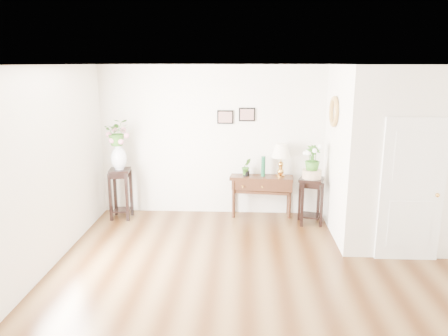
# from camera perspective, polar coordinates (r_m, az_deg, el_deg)

# --- Properties ---
(floor) EXTENTS (6.00, 5.50, 0.02)m
(floor) POSITION_cam_1_polar(r_m,az_deg,el_deg) (6.02, 5.38, -14.46)
(floor) COLOR brown
(floor) RESTS_ON ground
(ceiling) EXTENTS (6.00, 5.50, 0.02)m
(ceiling) POSITION_cam_1_polar(r_m,az_deg,el_deg) (5.32, 6.06, 13.25)
(ceiling) COLOR white
(ceiling) RESTS_ON ground
(wall_back) EXTENTS (6.00, 0.02, 2.80)m
(wall_back) POSITION_cam_1_polar(r_m,az_deg,el_deg) (8.19, 4.73, 3.51)
(wall_back) COLOR white
(wall_back) RESTS_ON ground
(wall_front) EXTENTS (6.00, 0.02, 2.80)m
(wall_front) POSITION_cam_1_polar(r_m,az_deg,el_deg) (2.94, 8.51, -15.48)
(wall_front) COLOR white
(wall_front) RESTS_ON ground
(wall_left) EXTENTS (0.02, 5.50, 2.80)m
(wall_left) POSITION_cam_1_polar(r_m,az_deg,el_deg) (6.12, -23.59, -1.03)
(wall_left) COLOR white
(wall_left) RESTS_ON ground
(partition) EXTENTS (1.80, 1.95, 2.80)m
(partition) POSITION_cam_1_polar(r_m,az_deg,el_deg) (7.61, 21.00, 1.88)
(partition) COLOR white
(partition) RESTS_ON floor
(door) EXTENTS (0.90, 0.05, 2.10)m
(door) POSITION_cam_1_polar(r_m,az_deg,el_deg) (6.78, 23.33, -2.74)
(door) COLOR white
(door) RESTS_ON floor
(art_print_left) EXTENTS (0.30, 0.02, 0.25)m
(art_print_left) POSITION_cam_1_polar(r_m,az_deg,el_deg) (8.11, 0.17, 6.66)
(art_print_left) COLOR black
(art_print_left) RESTS_ON wall_back
(art_print_right) EXTENTS (0.30, 0.02, 0.25)m
(art_print_right) POSITION_cam_1_polar(r_m,az_deg,el_deg) (8.09, 3.02, 6.99)
(art_print_right) COLOR black
(art_print_right) RESTS_ON wall_back
(wall_ornament) EXTENTS (0.07, 0.51, 0.51)m
(wall_ornament) POSITION_cam_1_polar(r_m,az_deg,el_deg) (7.40, 14.14, 7.16)
(wall_ornament) COLOR #B19449
(wall_ornament) RESTS_ON partition
(console_table) EXTENTS (1.19, 0.50, 0.77)m
(console_table) POSITION_cam_1_polar(r_m,az_deg,el_deg) (8.25, 4.88, -3.66)
(console_table) COLOR black
(console_table) RESTS_ON floor
(table_lamp) EXTENTS (0.46, 0.46, 0.62)m
(table_lamp) POSITION_cam_1_polar(r_m,az_deg,el_deg) (8.09, 7.45, 1.32)
(table_lamp) COLOR gold
(table_lamp) RESTS_ON console_table
(green_vase) EXTENTS (0.08, 0.08, 0.38)m
(green_vase) POSITION_cam_1_polar(r_m,az_deg,el_deg) (8.11, 5.15, 0.11)
(green_vase) COLOR #154F31
(green_vase) RESTS_ON console_table
(potted_plant) EXTENTS (0.22, 0.20, 0.32)m
(potted_plant) POSITION_cam_1_polar(r_m,az_deg,el_deg) (8.10, 2.94, 0.06)
(potted_plant) COLOR #2F671C
(potted_plant) RESTS_ON console_table
(plant_stand_a) EXTENTS (0.40, 0.40, 0.94)m
(plant_stand_a) POSITION_cam_1_polar(r_m,az_deg,el_deg) (8.30, -13.31, -3.29)
(plant_stand_a) COLOR black
(plant_stand_a) RESTS_ON floor
(porcelain_vase) EXTENTS (0.34, 0.34, 0.49)m
(porcelain_vase) POSITION_cam_1_polar(r_m,az_deg,el_deg) (8.13, -13.57, 1.41)
(porcelain_vase) COLOR white
(porcelain_vase) RESTS_ON plant_stand_a
(lily_arrangement) EXTENTS (0.52, 0.48, 0.49)m
(lily_arrangement) POSITION_cam_1_polar(r_m,az_deg,el_deg) (8.05, -13.74, 4.32)
(lily_arrangement) COLOR #2F671C
(lily_arrangement) RESTS_ON porcelain_vase
(plant_stand_b) EXTENTS (0.50, 0.50, 0.84)m
(plant_stand_b) POSITION_cam_1_polar(r_m,az_deg,el_deg) (7.97, 11.22, -4.24)
(plant_stand_b) COLOR black
(plant_stand_b) RESTS_ON floor
(ceramic_bowl) EXTENTS (0.40, 0.40, 0.15)m
(ceramic_bowl) POSITION_cam_1_polar(r_m,az_deg,el_deg) (7.84, 11.39, -0.74)
(ceramic_bowl) COLOR #B4AA89
(ceramic_bowl) RESTS_ON plant_stand_b
(narcissus) EXTENTS (0.27, 0.27, 0.46)m
(narcissus) POSITION_cam_1_polar(r_m,az_deg,el_deg) (7.78, 11.48, 1.20)
(narcissus) COLOR #2F671C
(narcissus) RESTS_ON ceramic_bowl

